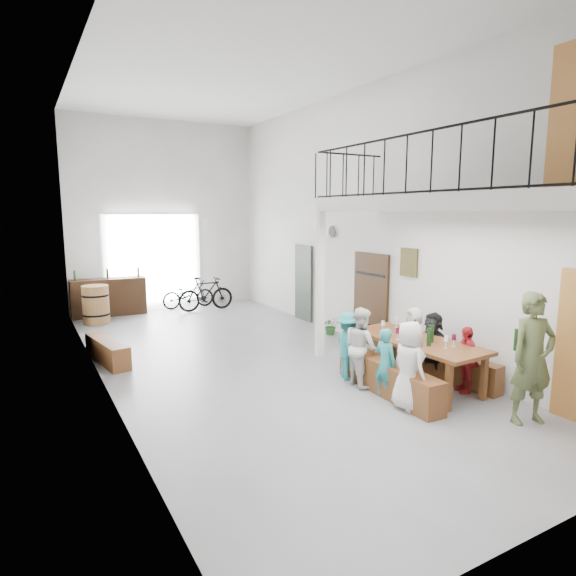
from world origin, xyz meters
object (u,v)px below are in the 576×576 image
side_bench (107,351)px  serving_counter (109,297)px  bicycle_near (188,294)px  tasting_table (416,344)px  bench_inner (388,378)px  oak_barrel (96,305)px  host_standing (532,358)px

side_bench → serving_counter: (0.75, 4.49, 0.30)m
side_bench → bicycle_near: size_ratio=1.00×
serving_counter → bicycle_near: 2.27m
tasting_table → side_bench: bearing=135.5°
bench_inner → bicycle_near: bicycle_near is taller
oak_barrel → host_standing: size_ratio=0.55×
serving_counter → oak_barrel: bearing=-115.6°
oak_barrel → serving_counter: size_ratio=0.51×
bench_inner → side_bench: bench_inner is taller
serving_counter → bicycle_near: serving_counter is taller
side_bench → oak_barrel: 3.62m
bench_inner → host_standing: 2.11m
bench_inner → serving_counter: bearing=111.9°
serving_counter → bicycle_near: bearing=0.1°
serving_counter → bench_inner: bearing=-69.8°
oak_barrel → tasting_table: bearing=-61.7°
bicycle_near → side_bench: bearing=143.2°
host_standing → bicycle_near: host_standing is taller
serving_counter → host_standing: bearing=-67.8°
tasting_table → bench_inner: bearing=-176.6°
bench_inner → oak_barrel: 8.18m
bench_inner → host_standing: bearing=-57.3°
tasting_table → serving_counter: (-3.52, 8.30, -0.19)m
tasting_table → bicycle_near: (-1.26, 8.25, -0.29)m
side_bench → host_standing: size_ratio=0.87×
tasting_table → bicycle_near: bicycle_near is taller
side_bench → oak_barrel: (0.29, 3.60, 0.28)m
tasting_table → oak_barrel: size_ratio=2.40×
side_bench → host_standing: (4.61, -5.63, 0.68)m
tasting_table → side_bench: (-4.27, 3.81, -0.48)m
tasting_table → bench_inner: size_ratio=1.07×
bench_inner → side_bench: (-3.61, 3.88, -0.04)m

